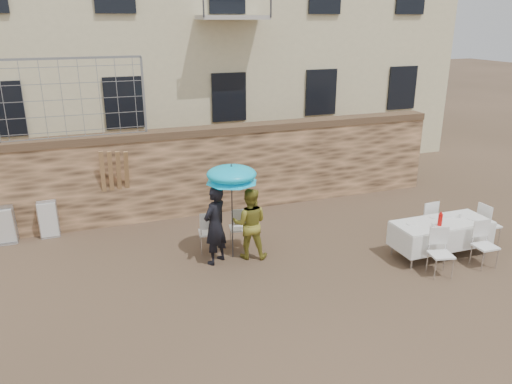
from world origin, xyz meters
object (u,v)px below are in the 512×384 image
object	(u,v)px
table_chair_back	(424,220)
woman_dress	(250,223)
man_suit	(215,225)
chair_stack_left	(6,223)
umbrella	(232,177)
table_chair_side	(489,224)
table_chair_front_right	(486,245)
soda_bottle	(440,220)
banquet_table	(442,223)
chair_stack_right	(49,218)
couple_chair_right	(239,227)
table_chair_front_left	(441,253)
couple_chair_left	(209,231)

from	to	relation	value
table_chair_back	woman_dress	bearing A→B (deg)	-10.26
man_suit	chair_stack_left	bearing A→B (deg)	-67.54
umbrella	table_chair_side	xyz separation A→B (m)	(5.60, -1.31, -1.31)
table_chair_front_right	table_chair_back	bearing A→B (deg)	103.21
man_suit	soda_bottle	bearing A→B (deg)	126.03
banquet_table	chair_stack_left	xyz separation A→B (m)	(-8.78, 3.92, -0.27)
man_suit	banquet_table	size ratio (longest dim) A/B	0.80
table_chair_side	chair_stack_right	bearing A→B (deg)	66.36
soda_bottle	chair_stack_left	distance (m)	9.51
woman_dress	table_chair_side	distance (m)	5.40
man_suit	table_chair_back	world-z (taller)	man_suit
couple_chair_right	chair_stack_right	size ratio (longest dim) A/B	1.04
couple_chair_right	soda_bottle	world-z (taller)	soda_bottle
umbrella	table_chair_front_left	size ratio (longest dim) A/B	1.99
table_chair_side	chair_stack_left	distance (m)	10.88
table_chair_front_left	table_chair_side	size ratio (longest dim) A/B	1.00
couple_chair_left	table_chair_back	size ratio (longest dim) A/B	1.00
table_chair_side	table_chair_front_left	bearing A→B (deg)	111.75
umbrella	table_chair_back	world-z (taller)	umbrella
woman_dress	table_chair_front_left	distance (m)	3.86
table_chair_front_left	table_chair_back	bearing A→B (deg)	75.35
woman_dress	table_chair_front_right	distance (m)	4.82
umbrella	chair_stack_right	size ratio (longest dim) A/B	2.07
couple_chair_right	table_chair_side	distance (m)	5.59
couple_chair_left	table_chair_back	world-z (taller)	same
woman_dress	couple_chair_right	world-z (taller)	woman_dress
table_chair_front_left	table_chair_back	xyz separation A→B (m)	(0.80, 1.55, 0.00)
couple_chair_left	banquet_table	xyz separation A→B (m)	(4.60, -1.86, 0.25)
couple_chair_left	banquet_table	size ratio (longest dim) A/B	0.46
umbrella	chair_stack_left	xyz separation A→B (m)	(-4.58, 2.51, -1.33)
soda_bottle	chair_stack_left	size ratio (longest dim) A/B	0.28
banquet_table	table_chair_back	xyz separation A→B (m)	(0.20, 0.80, -0.25)
table_chair_front_right	soda_bottle	bearing A→B (deg)	141.65
umbrella	table_chair_front_left	distance (m)	4.40
man_suit	table_chair_back	bearing A→B (deg)	138.31
umbrella	chair_stack_right	bearing A→B (deg)	145.74
umbrella	banquet_table	xyz separation A→B (m)	(4.20, -1.41, -1.06)
soda_bottle	man_suit	bearing A→B (deg)	161.62
soda_bottle	woman_dress	bearing A→B (deg)	158.17
soda_bottle	table_chair_side	distance (m)	1.67
couple_chair_right	table_chair_front_left	xyz separation A→B (m)	(3.30, -2.61, 0.00)
banquet_table	table_chair_back	bearing A→B (deg)	75.96
man_suit	woman_dress	world-z (taller)	man_suit
couple_chair_right	banquet_table	xyz separation A→B (m)	(3.90, -1.86, 0.25)
couple_chair_left	table_chair_front_right	bearing A→B (deg)	161.54
woman_dress	table_chair_front_left	size ratio (longest dim) A/B	1.60
table_chair_back	chair_stack_left	world-z (taller)	table_chair_back
couple_chair_left	table_chair_back	xyz separation A→B (m)	(4.80, -1.06, 0.00)
table_chair_front_left	chair_stack_left	bearing A→B (deg)	162.93
man_suit	chair_stack_right	distance (m)	4.21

